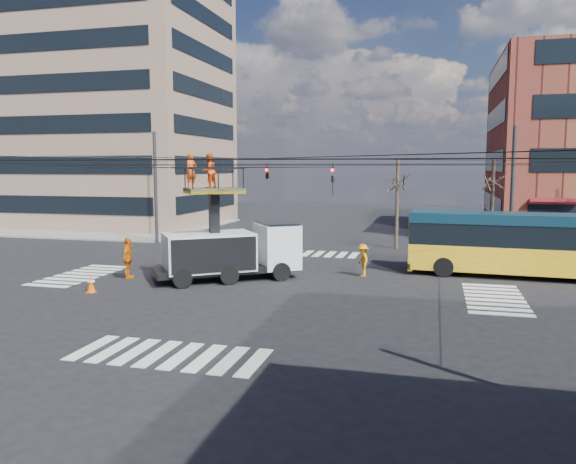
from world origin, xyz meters
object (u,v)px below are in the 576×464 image
(city_bus, at_px, (530,243))
(traffic_cone, at_px, (91,284))
(worker_ground, at_px, (128,258))
(flagger, at_px, (363,260))
(utility_truck, at_px, (231,238))

(city_bus, relative_size, traffic_cone, 15.36)
(city_bus, bearing_deg, traffic_cone, -152.87)
(city_bus, bearing_deg, worker_ground, -161.23)
(traffic_cone, bearing_deg, flagger, 30.81)
(city_bus, distance_m, traffic_cone, 21.13)
(city_bus, relative_size, worker_ground, 5.78)
(worker_ground, bearing_deg, flagger, -85.57)
(utility_truck, relative_size, worker_ground, 3.42)
(worker_ground, distance_m, flagger, 11.71)
(traffic_cone, relative_size, worker_ground, 0.38)
(utility_truck, distance_m, traffic_cone, 6.77)
(worker_ground, bearing_deg, utility_truck, -90.47)
(flagger, bearing_deg, city_bus, 79.81)
(traffic_cone, relative_size, flagger, 0.47)
(worker_ground, bearing_deg, city_bus, -87.31)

